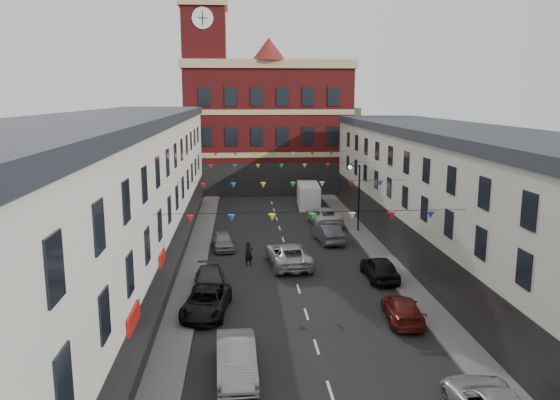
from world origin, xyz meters
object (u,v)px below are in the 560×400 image
object	(u,v)px
car_left_d	(210,281)
car_right_f	(324,216)
car_right_c	(402,309)
car_left_e	(223,241)
moving_car	(289,255)
white_van	(308,196)
street_lamp	(356,189)
car_left_c	(206,302)
car_left_b	(236,359)
car_right_d	(380,268)
pedestrian	(249,254)
car_right_e	(328,233)

from	to	relation	value
car_left_d	car_right_f	world-z (taller)	car_right_f
car_left_d	car_right_c	distance (m)	11.78
car_left_d	car_left_e	distance (m)	9.39
car_right_f	moving_car	distance (m)	13.31
moving_car	white_van	distance (m)	20.90
car_left_d	car_left_e	world-z (taller)	car_left_d
street_lamp	white_van	bearing A→B (deg)	103.63
car_left_c	car_right_c	bearing A→B (deg)	-2.01
car_left_d	white_van	bearing A→B (deg)	67.31
car_left_b	car_left_c	size ratio (longest dim) A/B	0.96
car_left_d	car_right_d	bearing A→B (deg)	4.62
car_right_d	pedestrian	bearing A→B (deg)	-23.51
car_left_e	moving_car	size ratio (longest dim) A/B	0.67
moving_car	car_left_e	bearing A→B (deg)	-49.22
car_left_c	car_left_e	bearing A→B (deg)	94.69
car_right_c	pedestrian	bearing A→B (deg)	-46.15
car_left_e	car_right_e	world-z (taller)	car_right_e
car_left_b	car_right_d	xyz separation A→B (m)	(9.32, 11.91, -0.02)
car_right_f	car_left_b	bearing A→B (deg)	71.01
street_lamp	car_right_f	xyz separation A→B (m)	(-2.24, 3.35, -3.10)
white_van	car_left_c	bearing A→B (deg)	-104.65
car_left_e	car_left_b	bearing A→B (deg)	-92.31
car_right_f	moving_car	bearing A→B (deg)	67.53
car_right_c	pedestrian	xyz separation A→B (m)	(-8.02, 10.17, 0.22)
car_left_c	car_right_e	world-z (taller)	car_right_e
car_left_c	car_right_c	world-z (taller)	car_left_c
car_left_b	car_right_d	size ratio (longest dim) A/B	1.06
car_right_d	white_van	distance (m)	23.94
car_left_d	pedestrian	xyz separation A→B (m)	(2.50, 4.86, 0.20)
car_right_f	car_right_c	bearing A→B (deg)	89.10
car_left_b	car_right_e	world-z (taller)	car_left_b
car_right_e	car_right_f	world-z (taller)	car_right_f
car_left_d	white_van	world-z (taller)	white_van
car_right_f	car_left_c	bearing A→B (deg)	62.13
car_left_d	moving_car	size ratio (longest dim) A/B	0.78
car_left_e	moving_car	distance (m)	6.64
car_right_e	car_left_b	bearing A→B (deg)	63.25
street_lamp	car_left_e	size ratio (longest dim) A/B	1.54
car_left_d	car_right_e	size ratio (longest dim) A/B	1.00
car_right_d	moving_car	xyz separation A→B (m)	(-5.69, 3.36, 0.05)
pedestrian	car_left_d	bearing A→B (deg)	-140.04
car_left_e	pedestrian	size ratio (longest dim) A/B	2.26
moving_car	car_right_d	bearing A→B (deg)	144.54
white_van	car_left_b	bearing A→B (deg)	-98.81
car_right_f	street_lamp	bearing A→B (deg)	121.07
car_right_e	white_van	size ratio (longest dim) A/B	0.80
car_left_b	car_right_f	world-z (taller)	car_right_f
car_right_f	pedestrian	distance (m)	14.38
car_left_b	moving_car	bearing A→B (deg)	74.31
street_lamp	car_right_c	size ratio (longest dim) A/B	1.36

